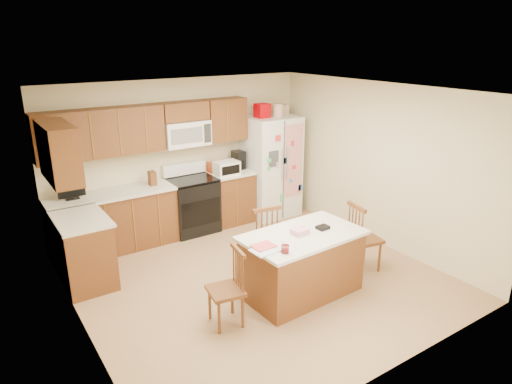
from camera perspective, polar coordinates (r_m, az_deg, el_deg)
ground at (r=6.34m, az=0.08°, el=-10.62°), size 4.50×4.50×0.00m
room_shell at (r=5.77m, az=0.08°, el=1.94°), size 4.60×4.60×2.52m
cabinetry at (r=7.07m, az=-14.79°, el=0.02°), size 3.36×1.56×2.15m
stove at (r=7.68m, az=-8.00°, el=-1.49°), size 0.76×0.65×1.13m
refrigerator at (r=8.26m, az=1.90°, el=3.38°), size 0.90×0.79×2.04m
island at (r=5.83m, az=5.71°, el=-8.88°), size 1.59×0.95×0.91m
windsor_chair_left at (r=5.24m, az=-3.59°, el=-12.07°), size 0.43×0.45×0.91m
windsor_chair_back at (r=6.31m, az=0.78°, el=-5.97°), size 0.49×0.47×0.99m
windsor_chair_right at (r=6.53m, az=13.22°, el=-5.69°), size 0.47×0.49×0.98m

